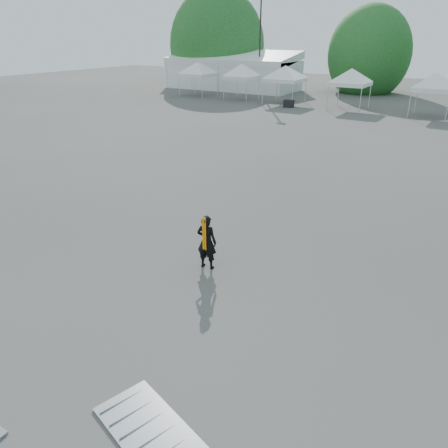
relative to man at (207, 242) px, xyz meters
The scene contains 13 objects.
ground 1.97m from the man, 62.77° to the left, with size 120.00×120.00×0.00m, color #474442.
marquee 42.30m from the man, 120.05° to the left, with size 15.00×6.25×4.23m.
light_pole_west 39.84m from the man, 115.75° to the left, with size 0.60×0.25×10.30m.
tree_far_w 47.08m from the man, 122.44° to the left, with size 4.80×4.80×7.30m.
tree_mid_w 42.33m from the man, 99.79° to the left, with size 4.16×4.16×6.33m.
tent_a 36.45m from the man, 125.40° to the left, with size 4.30×4.30×3.88m.
tent_b 33.57m from the man, 118.26° to the left, with size 3.83×3.83×3.88m.
tent_c 31.64m from the man, 110.95° to the left, with size 4.49×4.49×3.88m.
tent_d 29.85m from the man, 100.04° to the left, with size 4.20×4.20×3.88m.
tent_e 29.06m from the man, 87.32° to the left, with size 4.04×4.04×3.88m.
man is the anchor object (origin of this frame).
barrier_mid 5.64m from the man, 65.60° to the right, with size 2.30×1.61×0.07m.
crate_west 29.26m from the man, 109.81° to the left, with size 0.82×0.63×0.63m, color black.
Camera 1 is at (5.27, -10.46, 6.04)m, focal length 35.00 mm.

